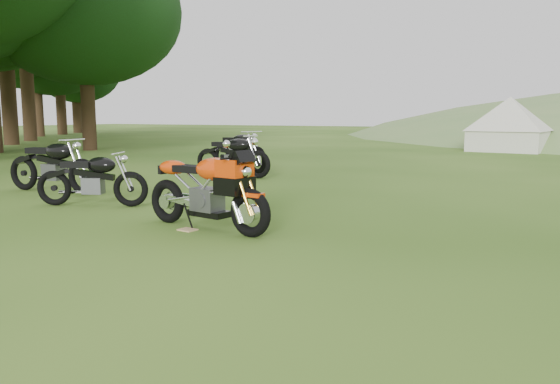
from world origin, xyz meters
The scene contains 9 objects.
ground centered at (0.00, 0.00, 0.00)m, with size 120.00×120.00×0.00m, color #264B10.
treeline centered at (-20.00, 15.00, 0.00)m, with size 28.00×32.00×14.00m, color black, non-canonical shape.
sport_motorcycle centered at (-0.77, 0.27, 0.58)m, with size 1.95×0.49×1.17m, color red, non-canonical shape.
plywood_board centered at (-0.94, 0.11, 0.01)m, with size 0.22×0.17×0.02m, color #D2B96E.
vintage_moto_a centered at (-5.23, 1.70, 0.54)m, with size 2.06×0.48×1.08m, color black, non-canonical shape.
vintage_moto_b centered at (-3.39, 0.90, 0.46)m, with size 1.76×0.41×0.92m, color black, non-canonical shape.
vintage_moto_c centered at (-3.63, 5.46, 0.53)m, with size 2.00×0.46×1.05m, color black, non-canonical shape.
vintage_moto_d centered at (-4.11, 6.53, 0.56)m, with size 2.12×0.49×1.12m, color black, non-canonical shape.
tent_left centered at (1.31, 18.28, 1.17)m, with size 2.69×2.69×2.33m, color beige, non-canonical shape.
Camera 1 is at (3.18, -5.36, 1.45)m, focal length 35.00 mm.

